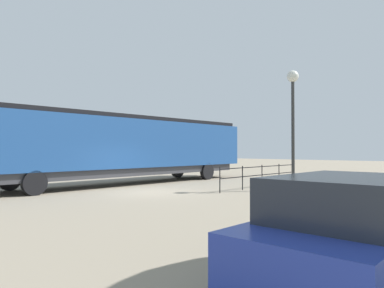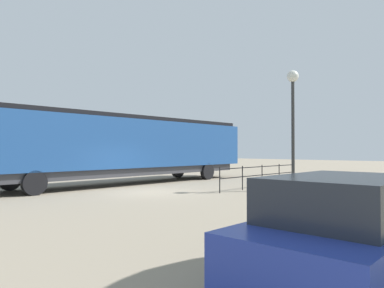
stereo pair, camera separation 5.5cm
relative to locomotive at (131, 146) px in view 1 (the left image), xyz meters
The scene contains 5 objects.
ground_plane 5.10m from the locomotive, 26.61° to the right, with size 120.00×120.00×0.00m, color gray.
locomotive is the anchor object (origin of this frame).
parked_car_blue 17.47m from the locomotive, 27.50° to the right, with size 1.92×4.19×1.63m.
lamp_post 9.64m from the locomotive, 20.67° to the left, with size 0.59×0.59×5.98m.
platform_fence 7.84m from the locomotive, 27.04° to the left, with size 0.05×7.34×1.20m.
Camera 1 is at (13.19, -11.28, 1.99)m, focal length 33.81 mm.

